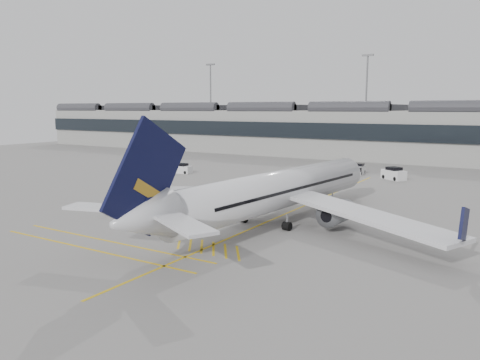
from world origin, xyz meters
The scene contains 18 objects.
ground centered at (0.00, 0.00, 0.00)m, with size 220.00×220.00×0.00m, color gray.
terminal centered at (0.00, 71.93, 6.14)m, with size 200.00×20.45×12.40m.
light_masts centered at (-1.67, 86.00, 14.49)m, with size 113.00×0.60×25.45m.
apron_markings centered at (10.00, 10.00, 0.01)m, with size 0.25×60.00×0.01m, color gold.
airliner_main centered at (10.83, 3.66, 3.23)m, with size 37.68×41.36×11.01m.
belt_loader centered at (4.13, 5.09, 0.55)m, with size 4.75×2.06×1.89m.
baggage_cart_a centered at (3.63, 9.79, 0.85)m, with size 1.84×1.69×1.58m.
baggage_cart_b centered at (3.46, 8.54, 0.87)m, with size 1.69×1.46×1.63m.
baggage_cart_c centered at (0.82, 6.05, 1.04)m, with size 2.06×1.79×1.95m.
baggage_cart_d centered at (-2.38, 5.52, 0.89)m, with size 1.82×1.60×1.66m.
ramp_agent_a centered at (2.79, 7.61, 0.84)m, with size 0.61×0.40×1.68m, color #DF510B.
ramp_agent_b centered at (1.30, 3.20, 0.78)m, with size 0.75×0.59×1.55m, color #FF610D.
pushback_tug centered at (-2.31, -1.03, 0.56)m, with size 2.30×1.49×1.25m.
safety_cone_nose centered at (8.55, 21.33, 0.22)m, with size 0.32×0.32×0.45m, color #F24C0A.
safety_cone_engine centered at (17.67, 9.08, 0.28)m, with size 0.41×0.41×0.57m, color #F24C0A.
service_van_left centered at (-20.29, 27.62, 0.79)m, with size 3.54×1.97×1.76m.
service_van_mid centered at (6.93, 43.16, 0.86)m, with size 2.08×3.83×1.92m.
service_van_right centered at (13.91, 39.79, 0.92)m, with size 4.42×3.91×2.05m.
Camera 1 is at (32.10, -37.72, 11.50)m, focal length 35.00 mm.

